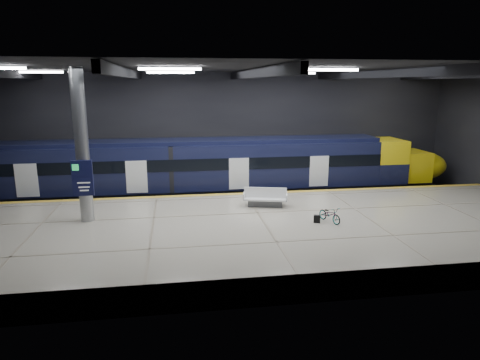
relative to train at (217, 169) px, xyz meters
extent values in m
plane|color=black|center=(1.37, -5.50, -2.06)|extent=(30.00, 30.00, 0.00)
cube|color=black|center=(1.37, 2.50, 1.94)|extent=(30.00, 0.10, 8.00)
cube|color=black|center=(1.37, -13.50, 1.94)|extent=(30.00, 0.10, 8.00)
cube|color=black|center=(1.37, -5.50, 5.94)|extent=(30.00, 16.00, 0.10)
cube|color=black|center=(-4.63, -5.50, 5.69)|extent=(0.25, 16.00, 0.40)
cube|color=black|center=(1.37, -5.50, 5.69)|extent=(0.25, 16.00, 0.40)
cube|color=black|center=(7.37, -5.50, 5.69)|extent=(0.25, 16.00, 0.40)
cube|color=white|center=(-2.63, -7.50, 5.82)|extent=(2.60, 0.18, 0.10)
cube|color=white|center=(4.37, -7.50, 5.82)|extent=(2.60, 0.18, 0.10)
cube|color=white|center=(11.37, -7.50, 5.82)|extent=(2.60, 0.18, 0.10)
cube|color=white|center=(-9.63, -1.50, 5.82)|extent=(2.60, 0.18, 0.10)
cube|color=white|center=(-2.63, -1.50, 5.82)|extent=(2.60, 0.18, 0.10)
cube|color=white|center=(4.37, -1.50, 5.82)|extent=(2.60, 0.18, 0.10)
cube|color=white|center=(11.37, -1.50, 5.82)|extent=(2.60, 0.18, 0.10)
cube|color=#BEB1A0|center=(1.37, -8.00, -1.51)|extent=(30.00, 11.00, 1.10)
cube|color=gold|center=(1.37, -2.75, -0.95)|extent=(30.00, 0.40, 0.01)
cube|color=gray|center=(1.37, -0.72, -1.98)|extent=(30.00, 0.08, 0.16)
cube|color=gray|center=(1.37, 0.72, -1.98)|extent=(30.00, 0.08, 0.16)
cube|color=black|center=(-1.80, 0.00, -1.51)|extent=(24.00, 2.58, 0.80)
cube|color=black|center=(-1.80, 0.00, 0.27)|extent=(24.00, 2.80, 2.75)
cube|color=black|center=(-1.80, 0.00, 1.76)|extent=(24.00, 2.30, 0.24)
cube|color=black|center=(-1.80, -1.41, 0.54)|extent=(24.00, 0.04, 0.70)
cube|color=white|center=(1.20, -1.41, -0.06)|extent=(1.20, 0.05, 1.90)
cube|color=yellow|center=(11.20, 0.00, 0.27)|extent=(2.00, 2.80, 2.75)
ellipsoid|color=yellow|center=(13.80, 0.00, -0.21)|extent=(3.60, 2.52, 1.90)
cube|color=black|center=(11.50, 0.00, 0.44)|extent=(1.60, 2.38, 0.80)
cube|color=#595B60|center=(1.97, -5.43, -0.80)|extent=(1.82, 0.96, 0.33)
cube|color=white|center=(1.97, -5.43, -0.55)|extent=(2.34, 1.44, 0.09)
cube|color=white|center=(1.97, -5.43, -0.24)|extent=(2.13, 0.62, 0.54)
cube|color=white|center=(0.91, -5.16, -0.41)|extent=(0.29, 0.91, 0.33)
cube|color=white|center=(3.02, -5.70, -0.41)|extent=(0.29, 0.91, 0.33)
imported|color=#99999E|center=(4.34, -8.41, -0.60)|extent=(0.95, 1.46, 0.72)
cube|color=black|center=(3.74, -8.41, -0.78)|extent=(0.34, 0.27, 0.35)
cylinder|color=#9EA0A5|center=(-6.63, -6.50, 2.49)|extent=(0.60, 0.60, 6.90)
cube|color=#0E1135|center=(-6.63, -6.92, 1.14)|extent=(0.90, 0.12, 1.60)
camera|label=1|loc=(-2.54, -26.21, 5.23)|focal=32.00mm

